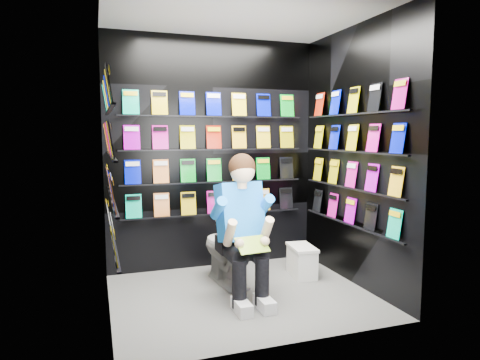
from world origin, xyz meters
name	(u,v)px	position (x,y,z in m)	size (l,w,h in m)	color
floor	(242,295)	(0.00, 0.00, 0.00)	(2.40, 2.40, 0.00)	slate
ceiling	(242,12)	(0.00, 0.00, 2.60)	(2.40, 2.40, 0.00)	white
wall_back	(213,154)	(0.00, 1.00, 1.30)	(2.40, 0.04, 2.60)	black
wall_front	(289,167)	(0.00, -1.00, 1.30)	(2.40, 0.04, 2.60)	black
wall_left	(105,161)	(-1.20, 0.00, 1.30)	(0.04, 2.00, 2.60)	black
wall_right	(355,157)	(1.20, 0.00, 1.30)	(0.04, 2.00, 2.60)	black
comics_back	(214,154)	(0.00, 0.97, 1.31)	(2.10, 0.06, 1.37)	orange
comics_left	(109,161)	(-1.17, 0.00, 1.31)	(0.06, 1.70, 1.37)	orange
comics_right	(352,156)	(1.17, 0.00, 1.31)	(0.06, 1.70, 1.37)	orange
toilet	(227,248)	(-0.02, 0.39, 0.37)	(0.42, 0.75, 0.73)	white
longbox	(302,262)	(0.80, 0.34, 0.15)	(0.22, 0.40, 0.30)	silver
longbox_lid	(302,247)	(0.80, 0.34, 0.31)	(0.24, 0.42, 0.03)	silver
reader	(239,213)	(-0.02, 0.01, 0.79)	(0.55, 0.81, 1.48)	blue
held_comic	(252,245)	(-0.02, -0.34, 0.58)	(0.28, 0.01, 0.19)	green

